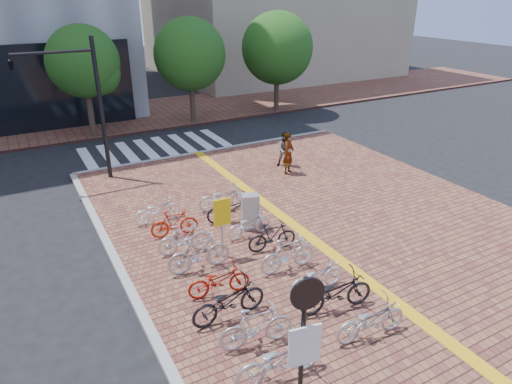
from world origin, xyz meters
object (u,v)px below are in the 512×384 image
bike_7 (157,210)px  bike_9 (336,292)px  bike_11 (288,254)px  traffic_light_pole (62,86)px  bike_5 (184,239)px  bike_6 (174,223)px  bike_13 (249,224)px  bike_3 (219,281)px  pedestrian_a (289,153)px  bike_15 (223,197)px  yellow_sign (222,217)px  notice_sign (304,337)px  bike_10 (316,277)px  bike_12 (272,236)px  bike_0 (279,359)px  bike_1 (256,327)px  bike_2 (229,301)px  utility_box (250,211)px  pedestrian_b (285,149)px  bike_8 (371,320)px  bike_14 (233,208)px  bike_4 (199,253)px

bike_7 → bike_9: bike_9 is taller
bike_11 → traffic_light_pole: (-4.27, 9.88, 3.54)m
bike_5 → bike_6: bearing=2.7°
bike_9 → bike_13: (-0.14, 4.44, -0.10)m
bike_11 → bike_3: bearing=94.5°
pedestrian_a → bike_15: bearing=167.9°
bike_7 → traffic_light_pole: 6.52m
yellow_sign → notice_sign: notice_sign is taller
bike_13 → yellow_sign: 1.79m
bike_3 → traffic_light_pole: size_ratio=0.29×
bike_11 → bike_13: 2.33m
bike_5 → bike_6: (0.10, 1.16, -0.03)m
bike_10 → bike_12: size_ratio=1.09×
bike_15 → bike_10: bearing=-168.8°
bike_0 → bike_1: size_ratio=1.10×
bike_2 → bike_3: 1.02m
bike_7 → notice_sign: 9.45m
bike_9 → bike_15: size_ratio=1.08×
bike_6 → pedestrian_a: size_ratio=0.85×
bike_7 → bike_11: bike_11 is taller
bike_9 → utility_box: (0.17, 4.91, 0.10)m
bike_1 → bike_3: size_ratio=1.06×
bike_1 → traffic_light_pole: size_ratio=0.30×
bike_2 → bike_0: bearing=-179.9°
bike_0 → bike_10: bearing=-45.0°
utility_box → pedestrian_b: bearing=46.6°
bike_7 → bike_8: bearing=-166.2°
bike_11 → bike_14: bearing=2.5°
bike_2 → bike_10: size_ratio=1.16×
bike_1 → bike_8: bearing=-102.9°
pedestrian_b → bike_10: bearing=-89.5°
bike_2 → utility_box: size_ratio=1.59×
bike_4 → pedestrian_a: pedestrian_a is taller
bike_1 → bike_4: 3.52m
bike_14 → pedestrian_a: pedestrian_a is taller
bike_14 → bike_8: bearing=-168.9°
bike_7 → pedestrian_b: pedestrian_b is taller
bike_6 → notice_sign: size_ratio=0.47×
bike_3 → bike_15: 5.20m
bike_7 → bike_8: size_ratio=0.91×
bike_6 → traffic_light_pole: traffic_light_pole is taller
bike_3 → bike_10: (2.38, -1.13, 0.01)m
bike_0 → bike_5: size_ratio=1.19×
bike_0 → bike_11: 4.11m
pedestrian_a → notice_sign: bearing=-159.0°
utility_box → yellow_sign: 2.17m
bike_8 → bike_0: bearing=96.9°
bike_12 → pedestrian_a: 6.65m
bike_0 → notice_sign: bearing=172.8°
bike_10 → bike_14: size_ratio=0.91×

